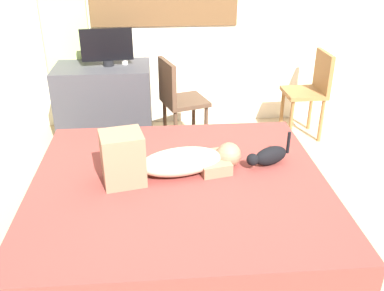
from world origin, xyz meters
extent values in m
plane|color=tan|center=(0.00, 0.00, 0.00)|extent=(16.00, 16.00, 0.00)
cube|color=#997A56|center=(-0.07, 0.17, 0.07)|extent=(1.97, 1.83, 0.14)
cube|color=brown|center=(-0.07, 0.17, 0.28)|extent=(1.92, 1.77, 0.29)
ellipsoid|color=#CCB299|center=(-0.06, 0.27, 0.51)|extent=(0.60, 0.37, 0.17)
sphere|color=#8C664C|center=(0.28, 0.34, 0.51)|extent=(0.17, 0.17, 0.17)
cube|color=#8C664C|center=(-0.43, 0.19, 0.60)|extent=(0.30, 0.29, 0.34)
cube|color=#8C664C|center=(0.16, 0.32, 0.47)|extent=(0.25, 0.32, 0.08)
ellipsoid|color=black|center=(0.57, 0.34, 0.49)|extent=(0.28, 0.21, 0.13)
sphere|color=black|center=(0.43, 0.28, 0.50)|extent=(0.08, 0.08, 0.08)
cylinder|color=black|center=(0.71, 0.40, 0.56)|extent=(0.03, 0.03, 0.16)
cube|color=#38383D|center=(-0.72, 1.81, 0.37)|extent=(0.90, 0.56, 0.74)
cylinder|color=black|center=(-0.65, 1.81, 0.77)|extent=(0.10, 0.10, 0.05)
cube|color=black|center=(-0.65, 1.81, 0.94)|extent=(0.48, 0.08, 0.30)
cylinder|color=white|center=(-0.50, 1.85, 0.78)|extent=(0.06, 0.06, 0.08)
cylinder|color=#4C3828|center=(0.16, 1.73, 0.22)|extent=(0.04, 0.04, 0.44)
cylinder|color=#4C3828|center=(0.25, 1.44, 0.22)|extent=(0.04, 0.04, 0.44)
cylinder|color=#4C3828|center=(-0.13, 1.64, 0.22)|extent=(0.04, 0.04, 0.44)
cylinder|color=#4C3828|center=(-0.04, 1.35, 0.22)|extent=(0.04, 0.04, 0.44)
cube|color=#4C3828|center=(0.06, 1.54, 0.46)|extent=(0.48, 0.48, 0.04)
cube|color=#4C3828|center=(-0.11, 1.49, 0.67)|extent=(0.15, 0.37, 0.38)
cylinder|color=brown|center=(1.09, 1.52, 0.22)|extent=(0.04, 0.04, 0.44)
cylinder|color=brown|center=(1.08, 1.82, 0.22)|extent=(0.04, 0.04, 0.44)
cylinder|color=brown|center=(1.39, 1.53, 0.22)|extent=(0.04, 0.04, 0.44)
cylinder|color=brown|center=(1.39, 1.83, 0.22)|extent=(0.04, 0.04, 0.44)
cube|color=brown|center=(1.24, 1.68, 0.46)|extent=(0.39, 0.39, 0.04)
cube|color=brown|center=(1.41, 1.68, 0.67)|extent=(0.05, 0.38, 0.38)
camera|label=1|loc=(-0.19, -2.22, 1.88)|focal=40.14mm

